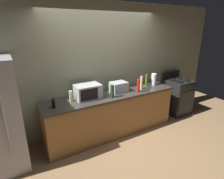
% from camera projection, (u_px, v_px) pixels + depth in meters
% --- Properties ---
extents(ground_plane, '(8.00, 8.00, 0.00)m').
position_uv_depth(ground_plane, '(122.00, 142.00, 3.71)').
color(ground_plane, '#93704C').
extents(back_wall, '(6.40, 0.10, 2.70)m').
position_uv_depth(back_wall, '(102.00, 69.00, 3.93)').
color(back_wall, gray).
rests_on(back_wall, ground_plane).
extents(counter_run, '(2.84, 0.64, 0.90)m').
position_uv_depth(counter_run, '(112.00, 114.00, 3.89)').
color(counter_run, '#9E6B38').
rests_on(counter_run, ground_plane).
extents(stove_range, '(0.60, 0.61, 1.08)m').
position_uv_depth(stove_range, '(177.00, 96.00, 4.84)').
color(stove_range, black).
rests_on(stove_range, ground_plane).
extents(microwave, '(0.48, 0.35, 0.27)m').
position_uv_depth(microwave, '(88.00, 91.00, 3.49)').
color(microwave, '#B7BABF').
rests_on(microwave, counter_run).
extents(toaster_oven, '(0.34, 0.26, 0.21)m').
position_uv_depth(toaster_oven, '(119.00, 87.00, 3.85)').
color(toaster_oven, '#B7BABF').
rests_on(toaster_oven, counter_run).
extents(paper_towel_roll, '(0.12, 0.12, 0.27)m').
position_uv_depth(paper_towel_roll, '(154.00, 79.00, 4.30)').
color(paper_towel_roll, white).
rests_on(paper_towel_roll, counter_run).
extents(cordless_phone, '(0.08, 0.12, 0.15)m').
position_uv_depth(cordless_phone, '(53.00, 103.00, 3.11)').
color(cordless_phone, black).
rests_on(cordless_phone, counter_run).
extents(bottle_olive_oil, '(0.06, 0.06, 0.26)m').
position_uv_depth(bottle_olive_oil, '(147.00, 80.00, 4.23)').
color(bottle_olive_oil, '#4C6B19').
rests_on(bottle_olive_oil, counter_run).
extents(bottle_hot_sauce, '(0.07, 0.07, 0.29)m').
position_uv_depth(bottle_hot_sauce, '(138.00, 86.00, 3.81)').
color(bottle_hot_sauce, red).
rests_on(bottle_hot_sauce, counter_run).
extents(bottle_vinegar, '(0.06, 0.06, 0.20)m').
position_uv_depth(bottle_vinegar, '(71.00, 96.00, 3.35)').
color(bottle_vinegar, beige).
rests_on(bottle_vinegar, counter_run).
extents(bottle_hand_soap, '(0.06, 0.06, 0.29)m').
position_uv_depth(bottle_hand_soap, '(141.00, 83.00, 3.99)').
color(bottle_hand_soap, beige).
rests_on(bottle_hand_soap, counter_run).
extents(bottle_wine, '(0.08, 0.08, 0.25)m').
position_uv_depth(bottle_wine, '(112.00, 91.00, 3.53)').
color(bottle_wine, '#1E3F19').
rests_on(bottle_wine, counter_run).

